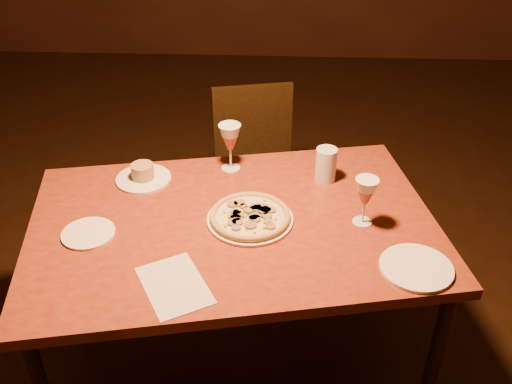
{
  "coord_description": "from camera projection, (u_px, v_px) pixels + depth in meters",
  "views": [
    {
      "loc": [
        -0.11,
        -1.6,
        1.89
      ],
      "look_at": [
        -0.19,
        -0.01,
        0.82
      ],
      "focal_mm": 40.0,
      "sensor_mm": 36.0,
      "label": 1
    }
  ],
  "objects": [
    {
      "name": "floor",
      "position": [
        301.0,
        356.0,
        2.37
      ],
      "size": [
        7.0,
        7.0,
        0.0
      ],
      "primitive_type": "plane",
      "color": "black",
      "rests_on": "ground"
    },
    {
      "name": "dining_table",
      "position": [
        233.0,
        236.0,
        1.97
      ],
      "size": [
        1.51,
        1.12,
        0.73
      ],
      "rotation": [
        0.0,
        0.0,
        0.19
      ],
      "color": "#933C1F",
      "rests_on": "floor"
    },
    {
      "name": "chair_far",
      "position": [
        257.0,
        162.0,
        2.79
      ],
      "size": [
        0.47,
        0.47,
        0.81
      ],
      "rotation": [
        0.0,
        0.0,
        0.22
      ],
      "color": "black",
      "rests_on": "floor"
    },
    {
      "name": "pizza_plate",
      "position": [
        250.0,
        217.0,
        1.92
      ],
      "size": [
        0.29,
        0.29,
        0.03
      ],
      "color": "white",
      "rests_on": "dining_table"
    },
    {
      "name": "ramekin_saucer",
      "position": [
        143.0,
        175.0,
        2.14
      ],
      "size": [
        0.21,
        0.21,
        0.07
      ],
      "color": "white",
      "rests_on": "dining_table"
    },
    {
      "name": "wine_glass_far",
      "position": [
        230.0,
        147.0,
        2.16
      ],
      "size": [
        0.09,
        0.09,
        0.19
      ],
      "primitive_type": null,
      "color": "#A85146",
      "rests_on": "dining_table"
    },
    {
      "name": "wine_glass_right",
      "position": [
        365.0,
        201.0,
        1.88
      ],
      "size": [
        0.08,
        0.08,
        0.17
      ],
      "primitive_type": null,
      "color": "#A85146",
      "rests_on": "dining_table"
    },
    {
      "name": "water_tumbler",
      "position": [
        326.0,
        165.0,
        2.11
      ],
      "size": [
        0.08,
        0.08,
        0.13
      ],
      "primitive_type": "cylinder",
      "color": "silver",
      "rests_on": "dining_table"
    },
    {
      "name": "side_plate_left",
      "position": [
        88.0,
        233.0,
        1.87
      ],
      "size": [
        0.17,
        0.17,
        0.01
      ],
      "primitive_type": "cylinder",
      "color": "white",
      "rests_on": "dining_table"
    },
    {
      "name": "side_plate_near",
      "position": [
        416.0,
        268.0,
        1.72
      ],
      "size": [
        0.22,
        0.22,
        0.01
      ],
      "primitive_type": "cylinder",
      "color": "white",
      "rests_on": "dining_table"
    },
    {
      "name": "menu_card",
      "position": [
        174.0,
        285.0,
        1.67
      ],
      "size": [
        0.27,
        0.3,
        0.0
      ],
      "primitive_type": "cube",
      "rotation": [
        0.0,
        0.0,
        0.51
      ],
      "color": "beige",
      "rests_on": "dining_table"
    }
  ]
}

